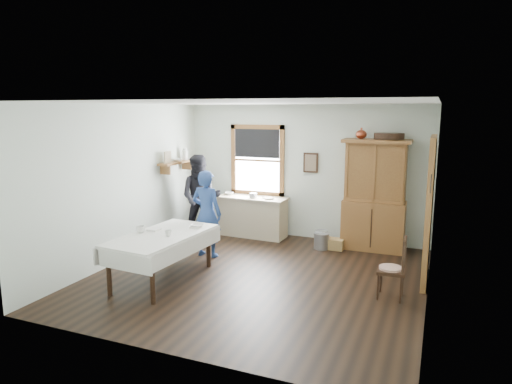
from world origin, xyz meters
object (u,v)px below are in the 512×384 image
work_counter (253,216)px  wicker_basket (335,244)px  china_hutch (374,195)px  dining_table (163,257)px  figure_dark (201,200)px  spindle_chair (391,268)px  woman_blue (207,217)px  pail (322,241)px

work_counter → wicker_basket: work_counter is taller
china_hutch → dining_table: size_ratio=1.13×
china_hutch → figure_dark: bearing=-170.7°
spindle_chair → china_hutch: bearing=100.9°
work_counter → woman_blue: bearing=-96.6°
spindle_chair → woman_blue: woman_blue is taller
work_counter → figure_dark: bearing=-145.7°
china_hutch → pail: (-0.89, -0.36, -0.88)m
figure_dark → wicker_basket: bearing=-13.4°
dining_table → pail: bearing=53.0°
figure_dark → work_counter: bearing=12.3°
dining_table → pail: size_ratio=5.97×
pail → wicker_basket: pail is taller
china_hutch → spindle_chair: china_hutch is taller
china_hutch → dining_table: china_hutch is taller
woman_blue → pail: bearing=-143.8°
woman_blue → figure_dark: figure_dark is taller
wicker_basket → dining_table: bearing=-129.5°
spindle_chair → wicker_basket: spindle_chair is taller
china_hutch → wicker_basket: (-0.65, -0.28, -0.93)m
spindle_chair → woman_blue: size_ratio=0.61×
dining_table → figure_dark: bearing=104.3°
work_counter → china_hutch: 2.52m
woman_blue → dining_table: bearing=89.7°
work_counter → pail: bearing=-10.0°
woman_blue → figure_dark: 1.17m
work_counter → wicker_basket: 1.84m
china_hutch → wicker_basket: bearing=-156.9°
dining_table → spindle_chair: bearing=10.7°
work_counter → figure_dark: (-0.90, -0.56, 0.38)m
china_hutch → wicker_basket: china_hutch is taller
work_counter → dining_table: 2.85m
work_counter → woman_blue: size_ratio=0.99×
woman_blue → figure_dark: size_ratio=0.91×
spindle_chair → figure_dark: size_ratio=0.56×
pail → figure_dark: (-2.46, -0.21, 0.64)m
spindle_chair → wicker_basket: 2.31m
pail → wicker_basket: bearing=17.3°
china_hutch → woman_blue: 3.12m
china_hutch → spindle_chair: bearing=-76.2°
dining_table → wicker_basket: 3.33m
pail → work_counter: bearing=167.5°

